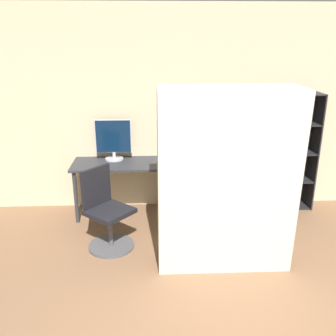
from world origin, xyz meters
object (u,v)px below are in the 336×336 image
object	(u,v)px
monitor	(113,139)
mattress_near	(229,186)
bookshelf	(275,153)
office_chair	(107,216)
mattress_far	(223,176)

from	to	relation	value
monitor	mattress_near	size ratio (longest dim) A/B	0.29
bookshelf	monitor	bearing A→B (deg)	-179.58
bookshelf	mattress_near	size ratio (longest dim) A/B	0.86
office_chair	bookshelf	distance (m)	2.46
mattress_near	mattress_far	world-z (taller)	same
office_chair	mattress_far	world-z (taller)	mattress_far
mattress_near	mattress_far	size ratio (longest dim) A/B	1.00
mattress_near	mattress_far	xyz separation A→B (m)	(0.00, 0.28, -0.00)
office_chair	mattress_near	world-z (taller)	mattress_near
bookshelf	mattress_far	world-z (taller)	mattress_far
monitor	bookshelf	distance (m)	2.21
mattress_far	office_chair	bearing A→B (deg)	168.99
mattress_far	mattress_near	bearing A→B (deg)	-90.00
office_chair	bookshelf	size ratio (longest dim) A/B	0.58
mattress_near	mattress_far	bearing A→B (deg)	90.00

